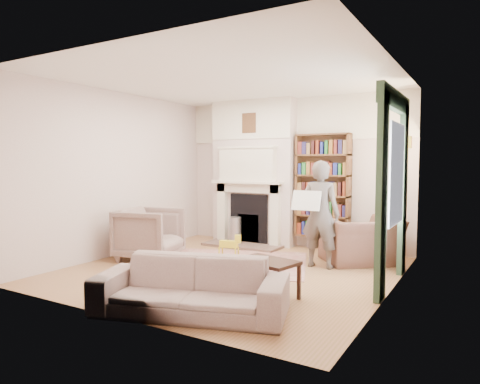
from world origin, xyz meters
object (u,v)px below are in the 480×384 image
Objects in this scene: bookcase at (323,186)px; armchair_left at (150,234)px; sofa at (191,287)px; armchair_reading at (360,240)px; man_reading at (320,214)px; paraffin_heater at (235,231)px; coffee_table at (267,279)px; rocking_horse at (229,247)px.

armchair_left is (-2.20, -2.17, -0.75)m from bookcase.
bookcase is 0.92× the size of sofa.
armchair_reading is 0.69× the size of man_reading.
paraffin_heater is at bearing 95.96° from sofa.
coffee_table is at bearing -82.78° from bookcase.
bookcase is at bearing -58.95° from armchair_left.
bookcase is at bearing 71.19° from sofa.
bookcase is 1.88m from paraffin_heater.
armchair_reading is 2.37× the size of rocking_horse.
armchair_left reaches higher than sofa.
bookcase reaches higher than armchair_reading.
armchair_reading is 3.41m from armchair_left.
armchair_reading is at bearing -38.43° from bookcase.
rocking_horse is at bearing -74.32° from armchair_left.
paraffin_heater reaches higher than rocking_horse.
coffee_table is at bearing 87.20° from man_reading.
bookcase reaches higher than paraffin_heater.
man_reading is (0.42, -1.29, -0.36)m from bookcase.
sofa is 1.01m from coffee_table.
bookcase reaches higher than armchair_left.
armchair_left is at bearing -109.98° from paraffin_heater.
armchair_left is 1.33× the size of coffee_table.
sofa reaches higher than rocking_horse.
armchair_reading is at bearing -5.26° from paraffin_heater.
coffee_table is at bearing 39.15° from armchair_reading.
paraffin_heater is at bearing 140.54° from coffee_table.
bookcase is 4.00m from sofa.
sofa is 1.23× the size of man_reading.
sofa is 2.57m from rocking_horse.
coffee_table is at bearing -57.21° from rocking_horse.
coffee_table is (2.58, -0.83, -0.20)m from armchair_left.
paraffin_heater is at bearing -23.86° from man_reading.
sofa is at bearing -78.95° from rocking_horse.
bookcase is 2.64× the size of coffee_table.
armchair_reading reaches higher than rocking_horse.
bookcase reaches higher than coffee_table.
coffee_table is 1.49× the size of rocking_horse.
paraffin_heater is (-1.52, 3.44, -0.02)m from sofa.
man_reading is at bearing -22.42° from paraffin_heater.
coffee_table is (-0.04, -1.71, -0.59)m from man_reading.
paraffin_heater is (-2.00, 0.83, -0.54)m from man_reading.
man_reading is at bearing 101.43° from coffee_table.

